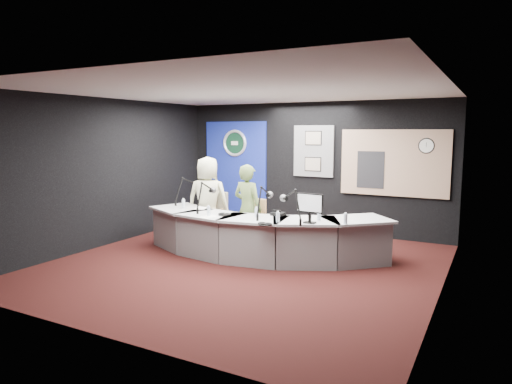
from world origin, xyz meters
The scene contains 33 objects.
ground centered at (0.00, 0.00, 0.00)m, with size 6.00×6.00×0.00m, color black.
ceiling centered at (0.00, 0.00, 2.80)m, with size 6.00×6.00×0.02m, color silver.
wall_back centered at (0.00, 3.00, 1.40)m, with size 6.00×0.02×2.80m, color black.
wall_front centered at (0.00, -3.00, 1.40)m, with size 6.00×0.02×2.80m, color black.
wall_left centered at (-3.00, 0.00, 1.40)m, with size 0.02×6.00×2.80m, color black.
wall_right centered at (3.00, 0.00, 1.40)m, with size 0.02×6.00×2.80m, color black.
broadcast_desk centered at (-0.05, 0.55, 0.38)m, with size 4.50×1.90×0.75m, color #B3B4B7, non-canonical shape.
backdrop_panel centered at (-1.90, 2.97, 1.25)m, with size 1.60×0.05×2.30m, color navy.
agency_seal centered at (-1.90, 2.93, 1.90)m, with size 0.63×0.63×0.07m, color silver.
seal_center centered at (-1.90, 2.94, 1.90)m, with size 0.48×0.48×0.01m, color black.
pinboard centered at (0.05, 2.97, 1.75)m, with size 0.90×0.04×1.10m, color slate.
framed_photo_upper centered at (0.05, 2.94, 2.03)m, with size 0.34×0.02×0.27m, color gray.
framed_photo_lower centered at (0.05, 2.94, 1.47)m, with size 0.34×0.02×0.27m, color gray.
booth_window_frame centered at (1.75, 2.97, 1.55)m, with size 2.12×0.06×1.32m, color tan.
booth_glow centered at (1.75, 2.96, 1.55)m, with size 2.00×0.02×1.20m, color beige.
equipment_rack centered at (1.30, 2.94, 1.40)m, with size 0.55×0.02×0.75m, color black.
wall_clock centered at (2.35, 2.94, 1.90)m, with size 0.28×0.28×0.01m, color white.
armchair_left centered at (-1.40, 1.04, 0.51)m, with size 0.57×0.57×1.01m, color tan, non-canonical shape.
armchair_right centered at (-0.35, 0.77, 0.44)m, with size 0.50×0.50×0.88m, color tan, non-canonical shape.
draped_jacket centered at (-1.38, 1.29, 0.62)m, with size 0.50×0.10×0.70m, color slate.
person_man centered at (-1.40, 1.04, 0.84)m, with size 0.82×0.54×1.69m, color beige.
person_woman centered at (-0.35, 0.77, 0.80)m, with size 0.58×0.38×1.59m, color #546836.
computer_monitor centered at (1.04, 0.26, 1.07)m, with size 0.42×0.03×0.29m, color black.
desk_phone centered at (0.32, 0.63, 0.78)m, with size 0.22×0.18×0.06m, color black.
headphones_near centered at (0.49, -0.20, 0.77)m, with size 0.23×0.23×0.04m, color black.
headphones_far centered at (-0.49, 0.20, 0.77)m, with size 0.23×0.23×0.04m, color black.
paper_stack centered at (-1.26, 0.60, 0.75)m, with size 0.20×0.29×0.00m, color white.
notepad centered at (-0.66, -0.05, 0.75)m, with size 0.21×0.30×0.00m, color white.
boom_mic_a centered at (-1.78, 0.92, 1.05)m, with size 0.28×0.72×0.60m, color black, non-canonical shape.
boom_mic_b centered at (-1.02, 0.41, 1.05)m, with size 0.20×0.74×0.60m, color black, non-canonical shape.
boom_mic_c centered at (0.18, 0.36, 1.05)m, with size 0.20×0.73×0.60m, color black, non-canonical shape.
boom_mic_d centered at (0.75, 0.21, 1.05)m, with size 0.59×0.52×0.60m, color black, non-canonical shape.
water_bottles centered at (-0.01, 0.30, 0.84)m, with size 3.18×0.57×0.18m, color silver, non-canonical shape.
Camera 1 is at (3.59, -6.31, 2.17)m, focal length 32.00 mm.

